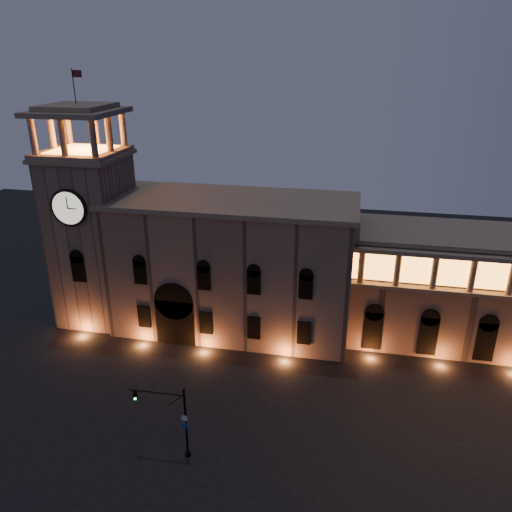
% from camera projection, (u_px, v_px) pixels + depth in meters
% --- Properties ---
extents(ground, '(160.00, 160.00, 0.00)m').
position_uv_depth(ground, '(199.00, 443.00, 46.96)').
color(ground, black).
rests_on(ground, ground).
extents(government_building, '(30.80, 12.80, 17.60)m').
position_uv_depth(government_building, '(232.00, 265.00, 63.91)').
color(government_building, '#7A604F').
rests_on(government_building, ground).
extents(clock_tower, '(9.80, 9.80, 32.40)m').
position_uv_depth(clock_tower, '(93.00, 231.00, 64.99)').
color(clock_tower, '#7A604F').
rests_on(clock_tower, ground).
extents(colonnade_wing, '(40.60, 11.50, 14.50)m').
position_uv_depth(colonnade_wing, '(511.00, 292.00, 60.03)').
color(colonnade_wing, brown).
rests_on(colonnade_wing, ground).
extents(traffic_light, '(5.38, 0.63, 7.37)m').
position_uv_depth(traffic_light, '(176.00, 420.00, 44.22)').
color(traffic_light, black).
rests_on(traffic_light, ground).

